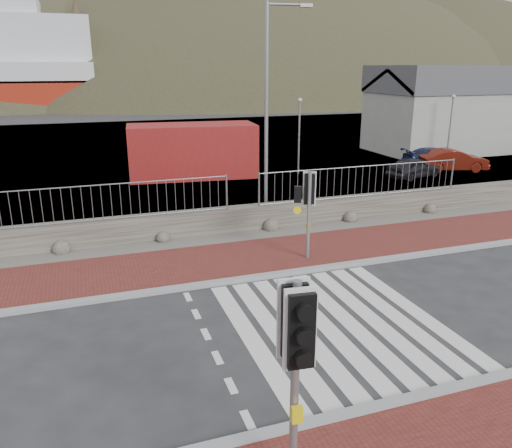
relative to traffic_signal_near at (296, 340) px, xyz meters
name	(u,v)px	position (x,y,z in m)	size (l,w,h in m)	color
ground	(336,323)	(2.75, 3.85, -2.25)	(220.00, 220.00, 0.00)	#28282B
sidewalk_far	(269,256)	(2.75, 8.35, -2.21)	(40.00, 3.00, 0.08)	maroon
kerb_near	(415,399)	(2.75, 0.85, -2.20)	(40.00, 0.25, 0.12)	gray
kerb_far	(287,273)	(2.75, 6.85, -2.20)	(40.00, 0.25, 0.12)	gray
zebra_crossing	(336,323)	(2.75, 3.85, -2.25)	(4.62, 5.60, 0.01)	silver
gravel_strip	(249,236)	(2.75, 10.35, -2.22)	(40.00, 1.50, 0.06)	#59544C
stone_wall	(242,219)	(2.75, 11.15, -1.80)	(40.00, 0.60, 0.90)	#454139
railing	(243,183)	(2.75, 11.00, -0.43)	(18.07, 0.07, 1.22)	gray
quay	(158,148)	(2.75, 31.75, -2.25)	(120.00, 40.00, 0.50)	#4C4C4F
water	(120,110)	(2.75, 66.75, -2.25)	(220.00, 50.00, 0.05)	#3F4C54
harbor_building	(460,108)	(22.75, 23.75, 0.68)	(12.20, 6.20, 5.80)	#9E9E99
hills_backdrop	(154,217)	(9.50, 91.75, -25.31)	(254.00, 90.00, 100.00)	#2E341F
traffic_signal_near	(296,340)	(0.00, 0.00, 0.00)	(0.47, 0.31, 3.11)	gray
traffic_signal_far	(308,197)	(3.76, 7.76, -0.24)	(0.68, 0.43, 2.78)	gray
streetlight	(270,104)	(4.10, 11.93, 2.17)	(1.66, 0.40, 7.85)	gray
shipping_container	(192,151)	(3.09, 21.02, -0.86)	(6.71, 2.80, 2.80)	maroon
car_a	(413,168)	(14.19, 16.82, -1.71)	(1.29, 3.21, 1.09)	black
car_b	(453,160)	(17.38, 17.56, -1.63)	(1.33, 3.81, 1.26)	#5E170D
car_c	(436,158)	(17.18, 18.77, -1.67)	(1.62, 3.99, 1.16)	#162046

